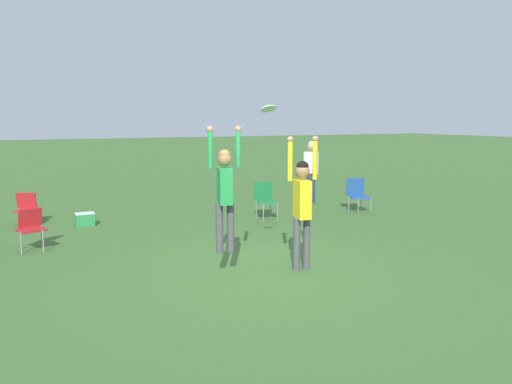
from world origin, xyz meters
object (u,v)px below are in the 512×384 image
Objects in this scene: camping_chair_1 at (31,225)px; camping_chair_3 at (27,207)px; person_jumping at (225,187)px; frisbee at (268,109)px; camping_chair_0 at (265,198)px; person_spectator_near at (311,165)px; camping_chair_2 at (358,193)px; person_defending at (302,199)px; cooler_box at (85,219)px.

camping_chair_1 is 1.04× the size of camping_chair_3.
person_jumping is 2.57× the size of camping_chair_1.
frisbee reaches higher than camping_chair_0.
camping_chair_2 is at bearing -37.07° from person_spectator_near.
person_spectator_near is at bearing 160.70° from person_defending.
frisbee is at bearing -89.57° from person_spectator_near.
frisbee is 6.10m from cooler_box.
camping_chair_3 is 0.41× the size of person_spectator_near.
frisbee is 0.27× the size of camping_chair_0.
person_jumping is 4.75× the size of cooler_box.
cooler_box is at bearing 6.11° from camping_chair_0.
cooler_box is (1.22, -0.70, -0.29)m from camping_chair_3.
camping_chair_3 reaches higher than cooler_box.
camping_chair_1 is 0.43× the size of person_spectator_near.
person_jumping is 1.31m from person_defending.
person_jumping reaches higher than camping_chair_1.
person_spectator_near is (-0.44, 1.70, 0.63)m from camping_chair_2.
camping_chair_1 is 8.12m from person_spectator_near.
frisbee is at bearing -65.95° from cooler_box.
cooler_box is at bearing -137.65° from person_defending.
person_defending is 1.20× the size of person_spectator_near.
camping_chair_1 is at bearing -115.84° from person_defending.
person_spectator_near is at bearing -44.61° from camping_chair_2.
person_spectator_near reaches higher than camping_chair_2.
camping_chair_0 is 2.83m from person_spectator_near.
camping_chair_2 is (4.18, 3.95, -0.69)m from person_defending.
camping_chair_0 is 5.51m from camping_chair_1.
camping_chair_2 is (5.43, 3.64, -0.93)m from person_jumping.
person_jumping is 4.75m from camping_chair_0.
person_jumping is 1.09× the size of person_spectator_near.
camping_chair_3 is 7.81m from person_spectator_near.
camping_chair_2 is (8.21, 0.57, 0.02)m from camping_chair_1.
camping_chair_3 is at bearing 150.21° from cooler_box.
person_defending is 6.78m from person_spectator_near.
person_defending is 2.41× the size of camping_chair_0.
frisbee is 6.43m from camping_chair_2.
person_defending is 1.58m from frisbee.
camping_chair_2 is 7.12m from cooler_box.
cooler_box is at bearing 31.74° from person_jumping.
person_jumping reaches higher than camping_chair_3.
camping_chair_0 is at bearing 27.12° from camping_chair_2.
person_jumping is 2.66× the size of camping_chair_3.
camping_chair_0 is (2.68, 3.82, -0.90)m from person_jumping.
person_defending is at bearing -90.00° from person_jumping.
person_defending is 2.82× the size of camping_chair_1.
camping_chair_3 is at bearing -131.69° from person_defending.
person_spectator_near reaches higher than camping_chair_1.
frisbee is at bearing 84.34° from camping_chair_0.
cooler_box is (1.22, 1.87, -0.33)m from camping_chair_1.
frisbee reaches higher than cooler_box.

